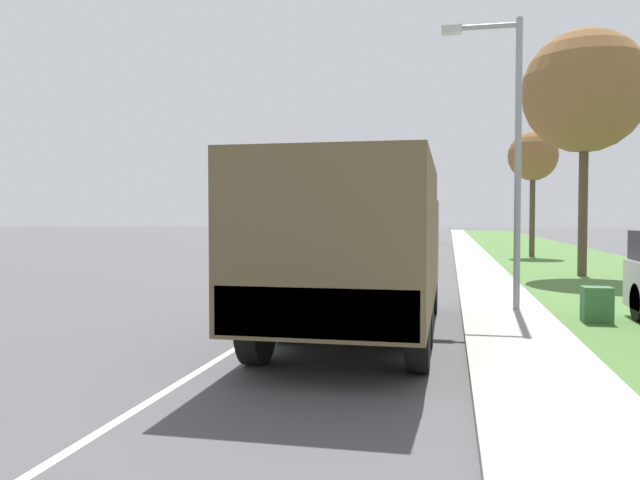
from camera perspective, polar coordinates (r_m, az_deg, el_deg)
name	(u,v)px	position (r m, az deg, el deg)	size (l,w,h in m)	color
ground_plane	(395,251)	(39.19, 6.85, -0.98)	(180.00, 180.00, 0.00)	#4C4C4F
lane_centre_stripe	(395,251)	(39.19, 6.85, -0.97)	(0.12, 120.00, 0.00)	silver
sidewalk_right	(469,251)	(39.06, 13.45, -0.94)	(1.80, 120.00, 0.12)	#ADAAA3
grass_strip_right	(545,252)	(39.44, 19.85, -1.05)	(7.00, 120.00, 0.02)	#4C7538
military_truck	(359,242)	(10.92, 3.63, -0.14)	(2.58, 7.90, 2.96)	#474C38
car_nearest_ahead	(319,250)	(26.61, -0.08, -0.88)	(1.71, 4.87, 1.59)	#B7BABF
car_second_ahead	(368,238)	(41.48, 4.37, 0.22)	(1.88, 4.20, 1.66)	maroon
car_third_ahead	(427,236)	(50.00, 9.75, 0.40)	(1.76, 4.65, 1.38)	maroon
lamp_post	(507,134)	(14.06, 16.73, 9.24)	(1.69, 0.24, 6.20)	gray
tree_mid_right	(585,92)	(24.20, 23.05, 12.36)	(4.28, 4.28, 8.62)	#4C3D2D
tree_far_right	(533,157)	(34.68, 18.89, 7.18)	(2.57, 2.57, 6.56)	#4C3D2D
utility_box	(597,304)	(13.55, 23.99, -5.41)	(0.55, 0.45, 0.70)	#3D7042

